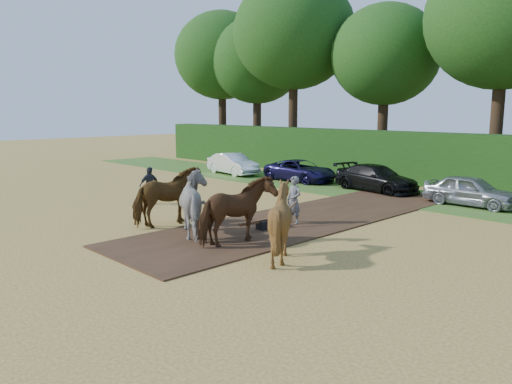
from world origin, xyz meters
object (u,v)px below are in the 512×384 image
at_px(plough_team, 220,208).
at_px(spectator_far, 150,186).
at_px(spectator_near, 195,205).
at_px(parked_cars, 427,185).

bearing_deg(plough_team, spectator_far, 166.10).
xyz_separation_m(spectator_near, spectator_far, (-5.05, 1.24, 0.03)).
bearing_deg(spectator_near, parked_cars, 7.83).
bearing_deg(parked_cars, spectator_near, -105.50).
bearing_deg(spectator_far, spectator_near, -100.36).
xyz_separation_m(spectator_near, plough_team, (1.99, -0.50, 0.26)).
xyz_separation_m(spectator_near, parked_cars, (3.17, 11.45, -0.14)).
height_order(spectator_near, parked_cars, spectator_near).
bearing_deg(spectator_far, parked_cars, -35.39).
bearing_deg(spectator_far, plough_team, -100.42).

